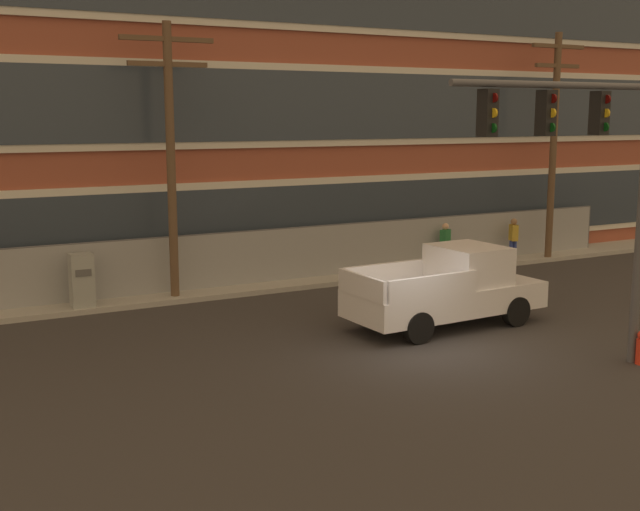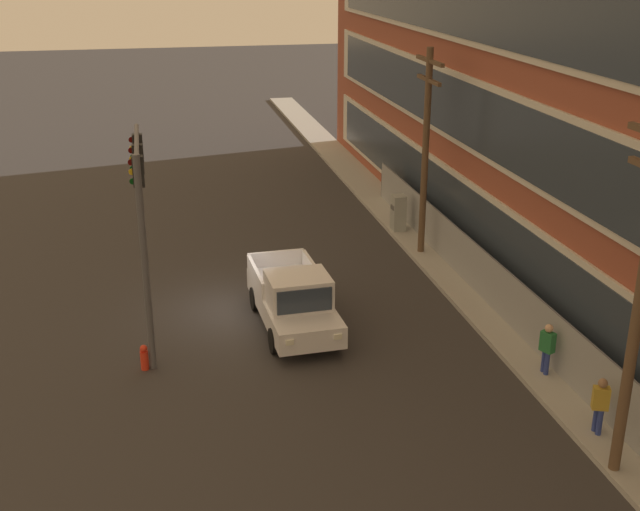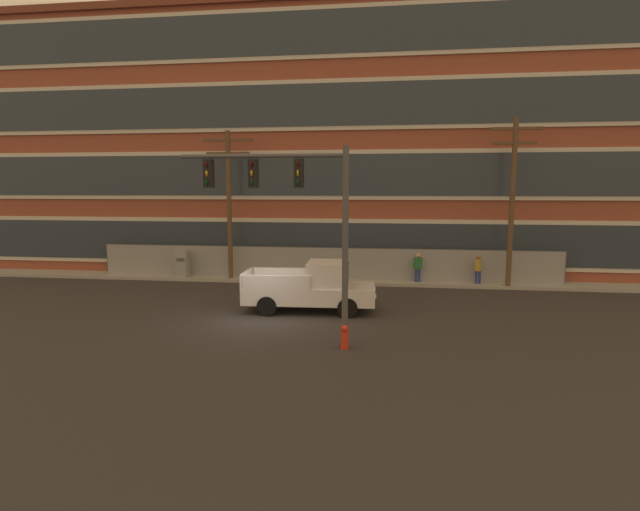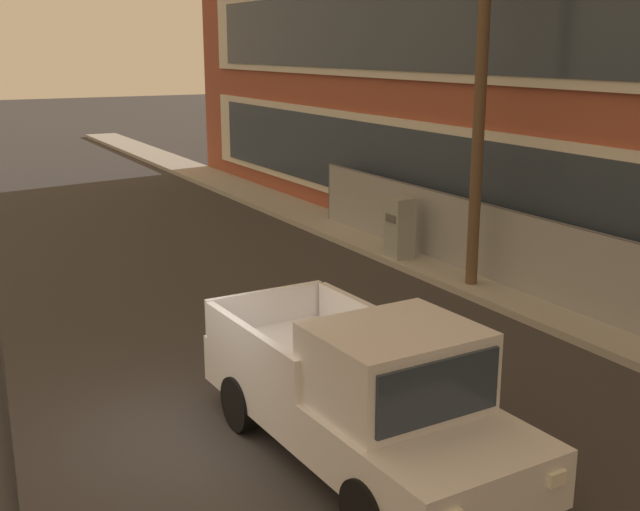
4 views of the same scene
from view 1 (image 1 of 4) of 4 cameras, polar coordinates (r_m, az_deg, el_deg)
The scene contains 11 objects.
ground_plane at distance 19.23m, azimuth 7.67°, elevation -6.83°, with size 160.00×160.00×0.00m, color #333030.
sidewalk_building_side at distance 26.22m, azimuth -3.04°, elevation -2.04°, with size 80.00×1.83×0.16m, color #9E9B93.
brick_mill_building at distance 31.66m, azimuth -4.23°, elevation 13.93°, with size 52.18×10.00×15.43m.
chain_link_fence at distance 26.84m, azimuth -0.43°, elevation 0.18°, with size 25.44×0.06×1.89m.
traffic_signal_mast at distance 17.67m, azimuth 18.66°, elevation 6.68°, with size 5.41×0.43×6.41m.
pickup_truck_white at distance 21.47m, azimuth 9.21°, elevation -2.40°, with size 5.54×2.36×2.09m.
utility_pole_near_corner at distance 23.97m, azimuth -10.59°, elevation 7.54°, with size 2.76×0.26×8.16m.
utility_pole_midblock at distance 31.49m, azimuth 16.29°, elevation 8.09°, with size 2.45×0.26×8.51m.
electrical_cabinet at distance 23.63m, azimuth -16.57°, elevation -1.88°, with size 0.63×0.57×1.69m.
pedestrian_near_cabinet at distance 29.28m, azimuth 8.88°, elevation 0.90°, with size 0.46×0.38×1.69m.
pedestrian_by_fence at distance 31.10m, azimuth 13.59°, elevation 1.27°, with size 0.37×0.46×1.69m.
Camera 1 is at (-10.84, -14.89, 5.53)m, focal length 45.00 mm.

